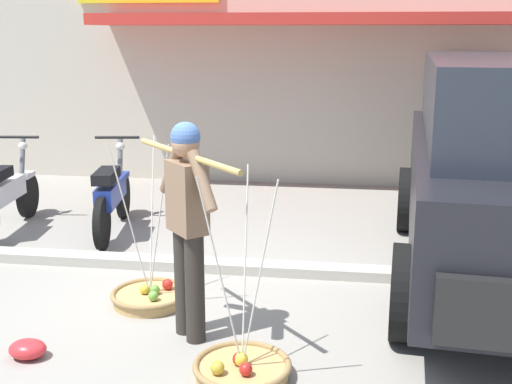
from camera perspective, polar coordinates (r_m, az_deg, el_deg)
ground_plane at (r=5.94m, az=-5.42°, el=-9.22°), size 90.00×90.00×0.00m
sidewalk_curb at (r=6.56m, az=-4.00°, el=-6.45°), size 20.00×0.24×0.10m
fruit_vendor at (r=4.90m, az=-6.04°, el=-2.19°), size 1.04×1.16×1.70m
fruit_basket_left_side at (r=4.63m, az=-1.26°, el=-15.22°), size 0.69×0.69×1.45m
fruit_basket_right_side at (r=5.84m, az=-9.29°, el=-8.97°), size 0.69×0.69×1.45m
motorcycle_nearest_shop at (r=8.19m, az=-21.17°, el=-0.26°), size 0.54×1.82×1.09m
motorcycle_second_in_row at (r=7.80m, az=-12.56°, el=-0.33°), size 0.54×1.81×1.09m
storefront_building at (r=12.44m, az=7.65°, el=12.77°), size 13.00×6.00×4.20m
plastic_litter_bag at (r=5.16m, az=-19.45°, el=-12.90°), size 0.28×0.22×0.14m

